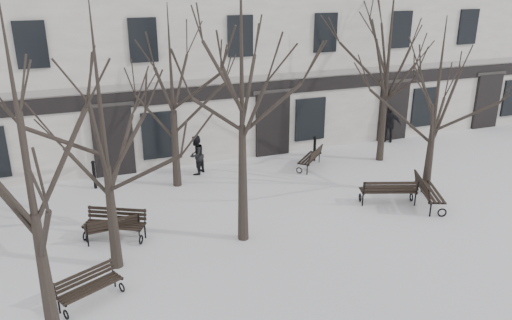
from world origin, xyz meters
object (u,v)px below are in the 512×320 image
bench_0 (89,286)px  bench_4 (311,158)px  tree_3 (438,87)px  bench_5 (428,191)px  tree_2 (242,63)px  bench_3 (115,223)px  tree_1 (101,112)px  tree_0 (23,144)px  bench_2 (389,190)px  bench_1 (112,227)px

bench_0 → bench_4: 11.45m
tree_3 → bench_5: 3.71m
tree_2 → bench_4: tree_2 is taller
bench_3 → bench_5: bench_5 is taller
tree_2 → tree_3: size_ratio=1.35×
tree_1 → tree_3: 11.62m
tree_0 → bench_0: 4.41m
bench_5 → bench_4: bearing=48.0°
bench_3 → bench_2: bearing=22.8°
bench_2 → bench_4: bench_2 is taller
tree_1 → bench_3: bearing=84.5°
bench_5 → tree_0: bearing=126.4°
bench_1 → bench_2: bearing=170.0°
bench_0 → tree_2: bearing=-6.3°
bench_0 → tree_1: bearing=34.7°
bench_1 → bench_4: bearing=-163.0°
tree_3 → bench_5: bearing=-127.4°
tree_0 → bench_5: bearing=12.5°
tree_2 → bench_0: 7.04m
tree_0 → tree_2: tree_2 is taller
bench_2 → bench_3: bearing=14.0°
tree_3 → bench_1: 12.05m
bench_1 → tree_2: bearing=155.1°
tree_2 → tree_3: bearing=7.0°
tree_3 → bench_2: tree_3 is taller
tree_3 → tree_1: bearing=-174.3°
bench_0 → bench_1: bench_1 is taller
tree_1 → tree_2: 3.97m
bench_3 → bench_4: size_ratio=1.19×
tree_2 → bench_1: tree_2 is taller
bench_2 → tree_1: bearing=24.1°
tree_0 → bench_4: 13.45m
bench_0 → bench_3: 3.27m
bench_3 → bench_1: bearing=-113.1°
tree_3 → bench_2: size_ratio=3.11×
tree_0 → bench_1: size_ratio=4.42×
tree_3 → bench_0: size_ratio=3.86×
bench_0 → bench_5: bearing=-17.9°
bench_1 → bench_3: bearing=-146.4°
tree_2 → bench_2: tree_2 is taller
bench_0 → bench_5: size_ratio=0.81×
bench_5 → bench_2: bearing=91.2°
tree_1 → bench_0: 4.36m
bench_1 → bench_5: bearing=167.8°
bench_3 → bench_5: 10.75m
bench_1 → bench_0: bearing=69.2°
tree_1 → tree_3: (11.56, 1.16, -0.43)m
tree_0 → tree_1: size_ratio=1.03×
bench_3 → bench_4: 9.12m
bench_0 → bench_2: (10.35, 2.15, 0.10)m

